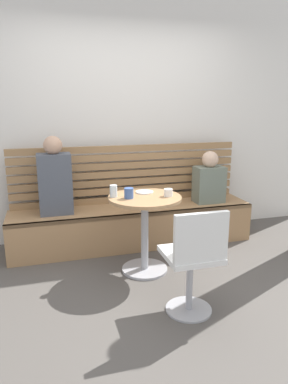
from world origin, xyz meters
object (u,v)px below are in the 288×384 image
Objects in this scene: booth_bench at (133,226)px; plate_small at (144,192)px; cafe_table at (145,219)px; cup_ceramic_white at (168,193)px; person_child_left at (209,180)px; cup_water_clear at (114,191)px; person_adult at (55,179)px; white_chair at (194,259)px; cup_mug_blue at (129,193)px.

plate_small is (-0.02, -0.52, 0.52)m from booth_bench.
cafe_table is 9.25× the size of cup_ceramic_white.
person_child_left reaches higher than cup_water_clear.
booth_bench is 0.73m from cafe_table.
person_adult is (-0.83, 0.01, 0.59)m from booth_bench.
white_chair is 1.68m from person_child_left.
cup_water_clear is at bearing 167.14° from cafe_table.
white_chair is 1.78m from person_adult.
cup_water_clear reaches higher than cafe_table.
cup_ceramic_white is (0.15, -0.72, 0.55)m from booth_bench.
booth_bench is 0.91m from cup_mug_blue.
white_chair is at bearing -80.10° from cafe_table.
plate_small is (0.81, -0.53, -0.06)m from person_adult.
cafe_table is 0.83m from white_chair.
booth_bench is 24.55× the size of cup_water_clear.
white_chair is 0.91m from cup_mug_blue.
person_child_left is at bearing 42.38° from cup_ceramic_white.
cup_mug_blue is 0.25m from plate_small.
person_adult is at bearing 129.23° from cup_water_clear.
cup_ceramic_white reaches higher than cafe_table.
plate_small is (0.19, 0.16, -0.04)m from cup_mug_blue.
cafe_table is 6.73× the size of cup_water_clear.
cup_water_clear is 1.38× the size of cup_ceramic_white.
booth_bench is at bearing -0.73° from person_adult.
cafe_table is 1.23× the size of person_child_left.
booth_bench is 3.18× the size of white_chair.
cafe_table is (-0.06, -0.66, 0.30)m from booth_bench.
person_child_left is 1.30m from cup_mug_blue.
booth_bench is 1.50m from white_chair.
person_child_left is at bearing -1.21° from person_adult.
cafe_table is at bearing 165.61° from cup_ceramic_white.
person_adult reaches higher than cup_ceramic_white.
cup_ceramic_white is at bearing -36.39° from person_adult.
white_chair reaches higher than cup_ceramic_white.
cup_ceramic_white is at bearing -13.52° from cup_water_clear.
cafe_table is at bearing -12.86° from cup_water_clear.
white_chair is 8.95× the size of cup_mug_blue.
cup_ceramic_white is at bearing -5.18° from cup_mug_blue.
cup_water_clear is (-0.34, -0.60, 0.57)m from booth_bench.
cup_ceramic_white reaches higher than booth_bench.
cafe_table is 0.91× the size of person_adult.
white_chair is at bearing -83.73° from plate_small.
person_adult is at bearing 179.27° from booth_bench.
plate_small is (0.04, 0.14, 0.23)m from cafe_table.
person_child_left is at bearing 30.35° from cup_mug_blue.
plate_small is at bearing 131.77° from cup_ceramic_white.
booth_bench is at bearing 87.89° from plate_small.
cup_mug_blue is (-0.37, 0.03, 0.01)m from cup_ceramic_white.
white_chair is 0.82m from cup_ceramic_white.
cup_mug_blue is at bearing 174.82° from cup_ceramic_white.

